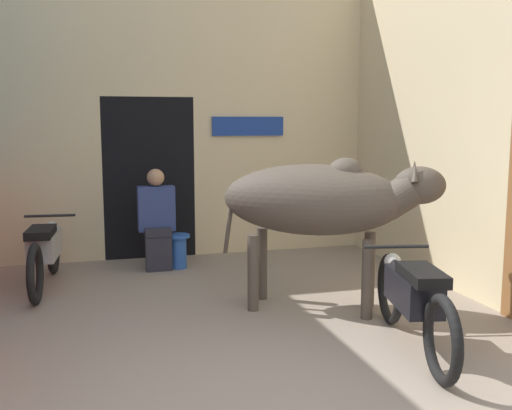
% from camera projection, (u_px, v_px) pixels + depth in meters
% --- Properties ---
extents(wall_back_with_doorway, '(5.25, 0.93, 4.14)m').
position_uv_depth(wall_back_with_doorway, '(166.00, 128.00, 8.18)').
color(wall_back_with_doorway, beige).
rests_on(wall_back_with_doorway, ground_plane).
extents(wall_right_with_door, '(0.22, 4.68, 4.14)m').
position_uv_depth(wall_right_with_door, '(462.00, 102.00, 6.40)').
color(wall_right_with_door, beige).
rests_on(wall_right_with_door, ground_plane).
extents(cow, '(2.10, 1.49, 1.50)m').
position_uv_depth(cow, '(321.00, 201.00, 5.77)').
color(cow, '#4C4238').
rests_on(cow, ground_plane).
extents(motorcycle_near, '(0.64, 1.91, 0.76)m').
position_uv_depth(motorcycle_near, '(413.00, 298.00, 4.81)').
color(motorcycle_near, black).
rests_on(motorcycle_near, ground_plane).
extents(motorcycle_far, '(0.58, 1.89, 0.75)m').
position_uv_depth(motorcycle_far, '(45.00, 250.00, 6.62)').
color(motorcycle_far, black).
rests_on(motorcycle_far, ground_plane).
extents(shopkeeper_seated, '(0.45, 0.34, 1.25)m').
position_uv_depth(shopkeeper_seated, '(157.00, 217.00, 7.44)').
color(shopkeeper_seated, '#282833').
rests_on(shopkeeper_seated, ground_plane).
extents(plastic_stool, '(0.30, 0.30, 0.43)m').
position_uv_depth(plastic_stool, '(178.00, 250.00, 7.52)').
color(plastic_stool, '#2856B2').
rests_on(plastic_stool, ground_plane).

